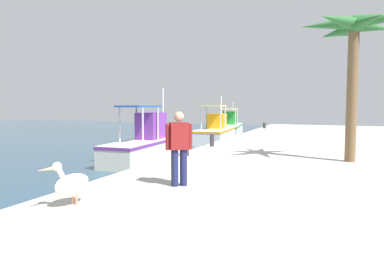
{
  "coord_description": "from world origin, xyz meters",
  "views": [
    {
      "loc": [
        -14.23,
        -5.13,
        2.57
      ],
      "look_at": [
        4.6,
        2.87,
        1.18
      ],
      "focal_mm": 30.08,
      "sensor_mm": 36.0,
      "label": 1
    }
  ],
  "objects_px": {
    "fisherman_standing": "(179,145)",
    "mooring_bollard_fourth": "(264,126)",
    "pelican": "(72,183)",
    "fishing_boat_third": "(215,133)",
    "fishing_boat_fourth": "(230,127)",
    "palm_tree": "(354,37)",
    "fishing_boat_second": "(146,145)",
    "mooring_bollard_second": "(186,149)",
    "mooring_bollard_third": "(212,140)"
  },
  "relations": [
    {
      "from": "fisherman_standing",
      "to": "mooring_bollard_fourth",
      "type": "distance_m",
      "value": 19.54
    },
    {
      "from": "mooring_bollard_fourth",
      "to": "pelican",
      "type": "bearing_deg",
      "value": -178.69
    },
    {
      "from": "fishing_boat_third",
      "to": "fishing_boat_fourth",
      "type": "relative_size",
      "value": 0.78
    },
    {
      "from": "fisherman_standing",
      "to": "fishing_boat_third",
      "type": "bearing_deg",
      "value": 15.94
    },
    {
      "from": "fishing_boat_third",
      "to": "palm_tree",
      "type": "relative_size",
      "value": 1.14
    },
    {
      "from": "fishing_boat_second",
      "to": "palm_tree",
      "type": "height_order",
      "value": "palm_tree"
    },
    {
      "from": "pelican",
      "to": "fisherman_standing",
      "type": "distance_m",
      "value": 2.38
    },
    {
      "from": "fisherman_standing",
      "to": "mooring_bollard_second",
      "type": "relative_size",
      "value": 3.49
    },
    {
      "from": "pelican",
      "to": "fisherman_standing",
      "type": "height_order",
      "value": "fisherman_standing"
    },
    {
      "from": "fishing_boat_third",
      "to": "fisherman_standing",
      "type": "height_order",
      "value": "fishing_boat_third"
    },
    {
      "from": "pelican",
      "to": "mooring_bollard_second",
      "type": "xyz_separation_m",
      "value": [
        6.07,
        0.49,
        -0.16
      ]
    },
    {
      "from": "fishing_boat_third",
      "to": "mooring_bollard_third",
      "type": "height_order",
      "value": "fishing_boat_third"
    },
    {
      "from": "mooring_bollard_second",
      "to": "mooring_bollard_third",
      "type": "distance_m",
      "value": 2.86
    },
    {
      "from": "fishing_boat_fourth",
      "to": "palm_tree",
      "type": "relative_size",
      "value": 1.46
    },
    {
      "from": "fishing_boat_third",
      "to": "mooring_bollard_third",
      "type": "relative_size",
      "value": 9.66
    },
    {
      "from": "fisherman_standing",
      "to": "mooring_bollard_second",
      "type": "height_order",
      "value": "fisherman_standing"
    },
    {
      "from": "pelican",
      "to": "palm_tree",
      "type": "distance_m",
      "value": 9.23
    },
    {
      "from": "fishing_boat_third",
      "to": "pelican",
      "type": "relative_size",
      "value": 5.44
    },
    {
      "from": "fishing_boat_third",
      "to": "palm_tree",
      "type": "height_order",
      "value": "palm_tree"
    },
    {
      "from": "fishing_boat_second",
      "to": "mooring_bollard_second",
      "type": "relative_size",
      "value": 11.93
    },
    {
      "from": "palm_tree",
      "to": "mooring_bollard_third",
      "type": "bearing_deg",
      "value": 70.3
    },
    {
      "from": "pelican",
      "to": "mooring_bollard_third",
      "type": "height_order",
      "value": "pelican"
    },
    {
      "from": "pelican",
      "to": "mooring_bollard_second",
      "type": "distance_m",
      "value": 6.09
    },
    {
      "from": "pelican",
      "to": "mooring_bollard_fourth",
      "type": "relative_size",
      "value": 2.24
    },
    {
      "from": "fishing_boat_third",
      "to": "fishing_boat_fourth",
      "type": "distance_m",
      "value": 6.4
    },
    {
      "from": "fishing_boat_fourth",
      "to": "mooring_bollard_fourth",
      "type": "relative_size",
      "value": 15.49
    },
    {
      "from": "mooring_bollard_fourth",
      "to": "mooring_bollard_third",
      "type": "bearing_deg",
      "value": 180.0
    },
    {
      "from": "fishing_boat_second",
      "to": "pelican",
      "type": "relative_size",
      "value": 5.83
    },
    {
      "from": "fisherman_standing",
      "to": "mooring_bollard_third",
      "type": "xyz_separation_m",
      "value": [
        6.91,
        1.66,
        -0.64
      ]
    },
    {
      "from": "fishing_boat_fourth",
      "to": "mooring_bollard_second",
      "type": "height_order",
      "value": "fishing_boat_fourth"
    },
    {
      "from": "mooring_bollard_second",
      "to": "pelican",
      "type": "bearing_deg",
      "value": -175.35
    },
    {
      "from": "mooring_bollard_third",
      "to": "fishing_boat_third",
      "type": "bearing_deg",
      "value": 18.0
    },
    {
      "from": "fishing_boat_second",
      "to": "mooring_bollard_fourth",
      "type": "xyz_separation_m",
      "value": [
        12.77,
        -3.25,
        0.27
      ]
    },
    {
      "from": "fishing_boat_fourth",
      "to": "fishing_boat_second",
      "type": "bearing_deg",
      "value": -179.43
    },
    {
      "from": "fishing_boat_second",
      "to": "mooring_bollard_fourth",
      "type": "bearing_deg",
      "value": -14.3
    },
    {
      "from": "fishing_boat_fourth",
      "to": "mooring_bollard_fourth",
      "type": "xyz_separation_m",
      "value": [
        -1.83,
        -3.4,
        0.32
      ]
    },
    {
      "from": "mooring_bollard_fourth",
      "to": "fishing_boat_third",
      "type": "bearing_deg",
      "value": 150.01
    },
    {
      "from": "fishing_boat_second",
      "to": "palm_tree",
      "type": "bearing_deg",
      "value": -101.18
    },
    {
      "from": "fishing_boat_fourth",
      "to": "mooring_bollard_third",
      "type": "distance_m",
      "value": 14.78
    },
    {
      "from": "palm_tree",
      "to": "mooring_bollard_fourth",
      "type": "bearing_deg",
      "value": 20.34
    },
    {
      "from": "mooring_bollard_third",
      "to": "mooring_bollard_fourth",
      "type": "xyz_separation_m",
      "value": [
        12.55,
        0.0,
        -0.06
      ]
    },
    {
      "from": "fishing_boat_third",
      "to": "mooring_bollard_fourth",
      "type": "bearing_deg",
      "value": -29.99
    },
    {
      "from": "pelican",
      "to": "mooring_bollard_second",
      "type": "bearing_deg",
      "value": 4.65
    },
    {
      "from": "fishing_boat_third",
      "to": "palm_tree",
      "type": "bearing_deg",
      "value": -141.3
    },
    {
      "from": "mooring_bollard_third",
      "to": "mooring_bollard_second",
      "type": "bearing_deg",
      "value": 180.0
    },
    {
      "from": "fishing_boat_fourth",
      "to": "mooring_bollard_third",
      "type": "height_order",
      "value": "fishing_boat_fourth"
    },
    {
      "from": "fishing_boat_second",
      "to": "pelican",
      "type": "height_order",
      "value": "fishing_boat_second"
    },
    {
      "from": "pelican",
      "to": "fisherman_standing",
      "type": "xyz_separation_m",
      "value": [
        2.01,
        -1.16,
        0.51
      ]
    },
    {
      "from": "fishing_boat_fourth",
      "to": "pelican",
      "type": "relative_size",
      "value": 6.93
    },
    {
      "from": "fishing_boat_third",
      "to": "fishing_boat_fourth",
      "type": "bearing_deg",
      "value": 7.09
    }
  ]
}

